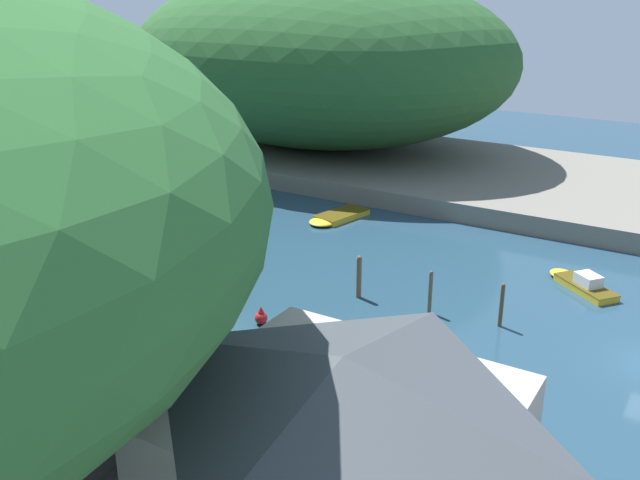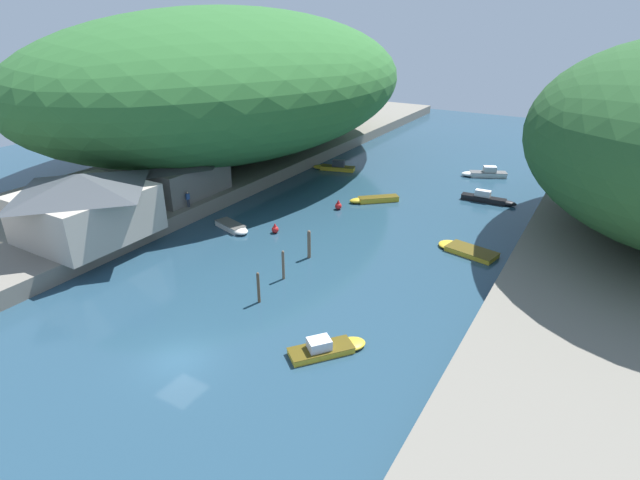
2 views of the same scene
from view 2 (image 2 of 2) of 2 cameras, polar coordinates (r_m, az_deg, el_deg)
water_surface at (r=55.46m, az=6.65°, el=3.21°), size 130.00×130.00×0.00m
left_bank at (r=69.54m, az=-13.58°, el=7.81°), size 22.00×120.00×1.55m
hillside_left at (r=73.98m, az=-10.59°, el=17.38°), size 43.98×61.58×19.42m
waterfront_building at (r=49.00m, az=-25.30°, el=3.70°), size 10.01×10.73×5.80m
boathouse_shed at (r=57.21m, az=-15.43°, el=7.34°), size 6.33×9.93×4.64m
boat_navy_launch at (r=58.29m, az=6.02°, el=4.63°), size 5.11×4.82×0.60m
boat_far_upstream at (r=60.97m, az=18.74°, el=4.46°), size 6.26×1.29×1.35m
boat_near_quay at (r=70.68m, az=18.20°, el=7.25°), size 5.91×3.88×1.43m
boat_far_right_bank at (r=51.06m, az=-9.86°, el=1.43°), size 4.62×2.62×0.60m
boat_cabin_cruiser at (r=47.66m, az=16.23°, el=-1.07°), size 5.85×3.25×0.45m
boat_open_rowboat at (r=70.19m, az=1.57°, el=8.35°), size 6.07×2.83×1.46m
boat_red_skiff at (r=32.97m, az=0.90°, el=-12.20°), size 4.45×5.02×1.13m
mooring_post_nearest at (r=37.84m, az=-7.05°, el=-5.40°), size 0.23×0.23×2.54m
mooring_post_second at (r=40.84m, az=-4.23°, el=-2.85°), size 0.23×0.23×2.58m
mooring_post_middle at (r=44.24m, az=-1.26°, el=-0.47°), size 0.31×0.31×2.66m
channel_buoy_near at (r=49.83m, az=-5.16°, el=1.25°), size 0.70×0.70×1.06m
channel_buoy_far at (r=55.70m, az=2.11°, el=3.95°), size 0.76×0.76×1.14m
person_on_quay at (r=54.22m, az=-16.01°, el=4.75°), size 0.28×0.41×1.69m
person_by_boathouse at (r=53.58m, az=-14.87°, el=4.65°), size 0.29×0.42×1.69m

